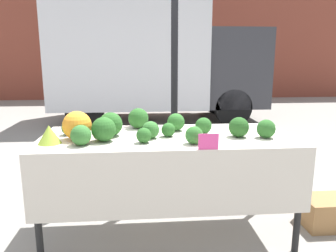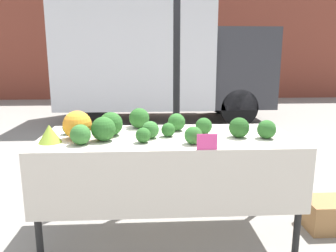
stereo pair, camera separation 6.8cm
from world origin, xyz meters
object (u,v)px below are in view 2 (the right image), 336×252
object	(u,v)px
price_sign	(207,142)
parked_truck	(157,58)
orange_cauliflower	(77,125)
produce_crate	(334,214)

from	to	relation	value
price_sign	parked_truck	bearing A→B (deg)	92.12
orange_cauliflower	price_sign	world-z (taller)	orange_cauliflower
parked_truck	produce_crate	size ratio (longest dim) A/B	9.34
parked_truck	produce_crate	xyz separation A→B (m)	(1.39, -5.00, -1.30)
parked_truck	orange_cauliflower	distance (m)	5.12
parked_truck	orange_cauliflower	size ratio (longest dim) A/B	21.16
orange_cauliflower	produce_crate	xyz separation A→B (m)	(2.13, 0.04, -0.82)
parked_truck	price_sign	bearing A→B (deg)	-87.88
parked_truck	produce_crate	bearing A→B (deg)	-74.44
parked_truck	price_sign	distance (m)	5.43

